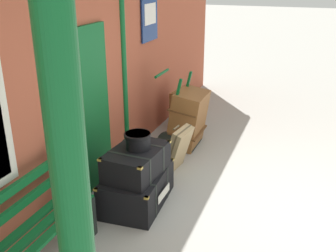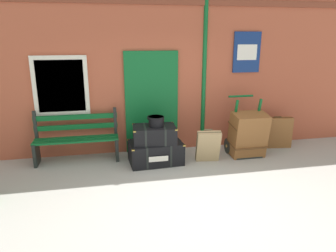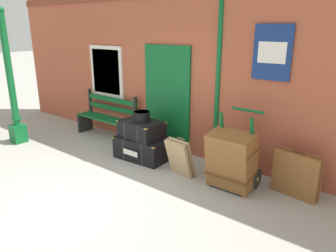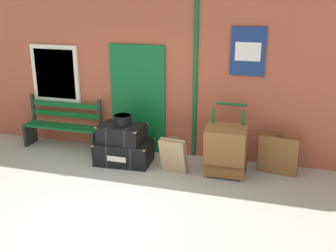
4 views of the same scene
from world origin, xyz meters
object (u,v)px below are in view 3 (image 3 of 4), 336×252
object	(u,v)px
lamp_post	(13,95)
platform_bench	(107,118)
round_hatbox	(142,116)
suitcase_charcoal	(296,175)
porters_trolley	(236,168)
steamer_trunk_middle	(141,129)
large_brown_trunk	(232,160)
steamer_trunk_base	(143,148)
suitcase_tan	(180,158)

from	to	relation	value
lamp_post	platform_bench	bearing A→B (deg)	49.38
platform_bench	round_hatbox	world-z (taller)	platform_bench
suitcase_charcoal	porters_trolley	bearing A→B (deg)	-165.73
lamp_post	steamer_trunk_middle	size ratio (longest dim) A/B	3.36
lamp_post	large_brown_trunk	distance (m)	4.78
porters_trolley	suitcase_charcoal	size ratio (longest dim) A/B	1.67
porters_trolley	lamp_post	bearing A→B (deg)	-165.73
steamer_trunk_base	suitcase_charcoal	bearing A→B (deg)	7.24
steamer_trunk_middle	large_brown_trunk	world-z (taller)	large_brown_trunk
platform_bench	porters_trolley	size ratio (longest dim) A/B	1.34
steamer_trunk_base	suitcase_charcoal	distance (m)	2.77
steamer_trunk_middle	porters_trolley	size ratio (longest dim) A/B	0.71
round_hatbox	suitcase_charcoal	world-z (taller)	round_hatbox
round_hatbox	suitcase_tan	distance (m)	1.13
suitcase_tan	porters_trolley	bearing A→B (deg)	19.26
platform_bench	steamer_trunk_middle	world-z (taller)	platform_bench
lamp_post	steamer_trunk_middle	distance (m)	2.96
platform_bench	porters_trolley	xyz separation A→B (m)	(3.37, -0.29, -0.17)
suitcase_tan	suitcase_charcoal	world-z (taller)	suitcase_charcoal
platform_bench	round_hatbox	xyz separation A→B (m)	(1.50, -0.45, 0.41)
steamer_trunk_base	porters_trolley	xyz separation A→B (m)	(1.89, 0.13, 0.06)
platform_bench	large_brown_trunk	bearing A→B (deg)	-7.87
porters_trolley	suitcase_tan	bearing A→B (deg)	-160.74
porters_trolley	suitcase_charcoal	world-z (taller)	porters_trolley
large_brown_trunk	suitcase_charcoal	xyz separation A→B (m)	(0.86, 0.40, -0.13)
round_hatbox	steamer_trunk_base	bearing A→B (deg)	117.62
steamer_trunk_middle	suitcase_charcoal	bearing A→B (deg)	7.46
steamer_trunk_middle	suitcase_charcoal	size ratio (longest dim) A/B	1.18
lamp_post	large_brown_trunk	world-z (taller)	lamp_post
platform_bench	round_hatbox	bearing A→B (deg)	-16.51
steamer_trunk_middle	suitcase_tan	xyz separation A→B (m)	(1.02, -0.16, -0.25)
lamp_post	suitcase_charcoal	world-z (taller)	lamp_post
suitcase_tan	steamer_trunk_base	bearing A→B (deg)	169.91
lamp_post	suitcase_tan	xyz separation A→B (m)	(3.75, 0.87, -0.74)
platform_bench	suitcase_charcoal	xyz separation A→B (m)	(4.24, -0.07, -0.11)
porters_trolley	round_hatbox	bearing A→B (deg)	-175.27
steamer_trunk_middle	round_hatbox	xyz separation A→B (m)	(0.03, -0.01, 0.27)
platform_bench	large_brown_trunk	size ratio (longest dim) A/B	1.71
porters_trolley	suitcase_tan	xyz separation A→B (m)	(-0.88, -0.31, 0.05)
lamp_post	suitcase_charcoal	distance (m)	5.72
porters_trolley	large_brown_trunk	size ratio (longest dim) A/B	1.28
round_hatbox	porters_trolley	world-z (taller)	porters_trolley
steamer_trunk_base	suitcase_charcoal	size ratio (longest dim) A/B	1.47
platform_bench	porters_trolley	bearing A→B (deg)	-4.91
round_hatbox	suitcase_charcoal	distance (m)	2.81
round_hatbox	lamp_post	bearing A→B (deg)	-159.66
lamp_post	steamer_trunk_middle	xyz separation A→B (m)	(2.73, 1.04, -0.49)
steamer_trunk_base	suitcase_charcoal	world-z (taller)	suitcase_charcoal
steamer_trunk_base	large_brown_trunk	xyz separation A→B (m)	(1.89, -0.05, 0.26)
steamer_trunk_base	round_hatbox	size ratio (longest dim) A/B	3.29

